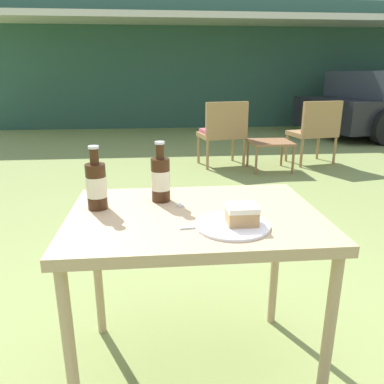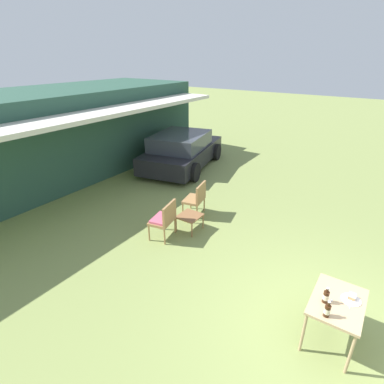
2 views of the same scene
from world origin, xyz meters
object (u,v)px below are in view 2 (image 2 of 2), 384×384
Objects in this scene: wicker_chair_cushioned at (164,218)px; cola_bottle_far at (327,310)px; garden_side_table at (190,217)px; cola_bottle_near at (326,297)px; wicker_chair_plain at (197,197)px; patio_table at (337,305)px; parked_car at (182,151)px; cake_on_plate at (352,298)px.

cola_bottle_far reaches higher than wicker_chair_cushioned.
cola_bottle_near is at bearing -114.25° from garden_side_table.
cola_bottle_far is at bearing -164.28° from cola_bottle_near.
patio_table is (-2.05, -3.68, 0.15)m from wicker_chair_plain.
wicker_chair_plain is 0.78m from garden_side_table.
wicker_chair_cushioned is at bearing 78.35° from patio_table.
cola_bottle_near is at bearing 129.09° from patio_table.
cake_on_plate is (-4.70, -6.29, 0.14)m from parked_car.
patio_table is 0.22m from cake_on_plate.
wicker_chair_plain is 0.93× the size of patio_table.
cake_on_plate is 0.40m from cola_bottle_near.
garden_side_table is 2.03× the size of cake_on_plate.
cola_bottle_far is (-1.71, -3.32, 0.48)m from garden_side_table.
patio_table is (-1.34, -3.41, 0.31)m from garden_side_table.
cola_bottle_near is (-1.47, -3.25, 0.48)m from garden_side_table.
parked_car is 16.12× the size of cake_on_plate.
garden_side_table is at bearing 142.08° from wicker_chair_cushioned.
parked_car is at bearing -160.30° from wicker_chair_cushioned.
cola_bottle_far is at bearing -143.23° from parked_car.
parked_car is at bearing 49.38° from cola_bottle_far.
garden_side_table is at bearing 65.75° from cola_bottle_near.
cola_bottle_near is 1.00× the size of cola_bottle_far.
cola_bottle_far is at bearing 155.57° from cake_on_plate.
wicker_chair_cushioned is 0.93× the size of patio_table.
garden_side_table is 3.60m from cola_bottle_near.
garden_side_table is 3.77m from cola_bottle_far.
garden_side_table is 3.77m from cake_on_plate.
parked_car reaches higher than wicker_chair_plain.
wicker_chair_cushioned is at bearing 72.62° from cola_bottle_far.
cake_on_plate is at bearing -108.86° from garden_side_table.
parked_car is at bearing 53.22° from cake_on_plate.
cola_bottle_near reaches higher than garden_side_table.
parked_car is at bearing 51.82° from patio_table.
wicker_chair_plain is (1.29, -0.02, 0.01)m from wicker_chair_cushioned.
parked_car is 4.43× the size of patio_table.
cake_on_plate is (-1.92, -3.82, 0.25)m from wicker_chair_plain.
cola_bottle_far is (-1.13, -3.61, 0.33)m from wicker_chair_cushioned.
parked_car reaches higher than cola_bottle_near.
cake_on_plate is 1.05× the size of cola_bottle_near.
parked_car is 17.00× the size of cola_bottle_far.
wicker_chair_cushioned and wicker_chair_plain have the same top height.
cola_bottle_far reaches higher than cake_on_plate.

